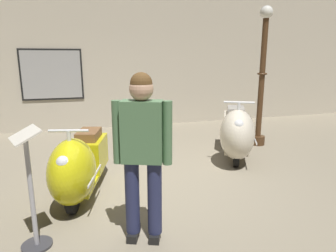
% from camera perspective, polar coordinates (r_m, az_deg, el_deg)
% --- Properties ---
extents(ground_plane, '(60.00, 60.00, 0.00)m').
position_cam_1_polar(ground_plane, '(4.13, -1.22, -11.82)').
color(ground_plane, gray).
extents(showroom_back_wall, '(18.00, 0.63, 3.45)m').
position_cam_1_polar(showroom_back_wall, '(7.68, -10.51, 12.67)').
color(showroom_back_wall, '#BCB29E').
rests_on(showroom_back_wall, ground).
extents(scooter_0, '(0.84, 1.65, 0.97)m').
position_cam_1_polar(scooter_0, '(3.81, -16.78, -7.37)').
color(scooter_0, black).
rests_on(scooter_0, ground).
extents(scooter_1, '(1.23, 1.78, 1.07)m').
position_cam_1_polar(scooter_1, '(5.22, 13.01, -1.19)').
color(scooter_1, black).
rests_on(scooter_1, ground).
extents(lamppost, '(0.28, 0.28, 2.68)m').
position_cam_1_polar(lamppost, '(6.14, 17.57, 8.52)').
color(lamppost, '#472D19').
rests_on(lamppost, ground).
extents(visitor_0, '(0.52, 0.35, 1.61)m').
position_cam_1_polar(visitor_0, '(2.72, -4.92, -4.12)').
color(visitor_0, black).
rests_on(visitor_0, ground).
extents(info_stanchion, '(0.32, 0.38, 1.14)m').
position_cam_1_polar(info_stanchion, '(3.03, -24.65, -12.71)').
color(info_stanchion, '#333338').
rests_on(info_stanchion, ground).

